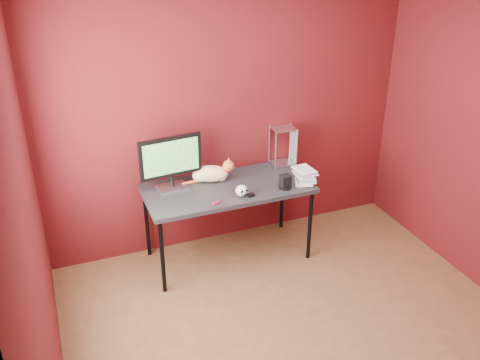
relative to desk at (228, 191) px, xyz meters
name	(u,v)px	position (x,y,z in m)	size (l,w,h in m)	color
room	(323,177)	(0.15, -1.37, 0.75)	(3.52, 3.52, 2.61)	#57351D
desk	(228,191)	(0.00, 0.00, 0.00)	(1.50, 0.70, 0.75)	black
monitor	(171,160)	(-0.47, 0.15, 0.32)	(0.57, 0.21, 0.49)	#B5B5BA
cat	(211,173)	(-0.10, 0.16, 0.13)	(0.48, 0.26, 0.22)	orange
skull_mug	(242,191)	(0.05, -0.22, 0.10)	(0.11, 0.11, 0.10)	silver
speaker	(285,182)	(0.47, -0.22, 0.11)	(0.11, 0.11, 0.13)	black
book_stack	(299,115)	(0.62, -0.13, 0.69)	(0.24, 0.26, 1.29)	beige
wire_rack	(283,146)	(0.67, 0.27, 0.24)	(0.23, 0.19, 0.38)	#B5B5BA
pocket_knife	(216,203)	(-0.20, -0.27, 0.06)	(0.07, 0.02, 0.01)	#B40D25
black_gadget	(251,195)	(0.12, -0.25, 0.06)	(0.06, 0.03, 0.03)	black
washer	(215,203)	(-0.21, -0.26, 0.05)	(0.04, 0.04, 0.00)	#B5B5BA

